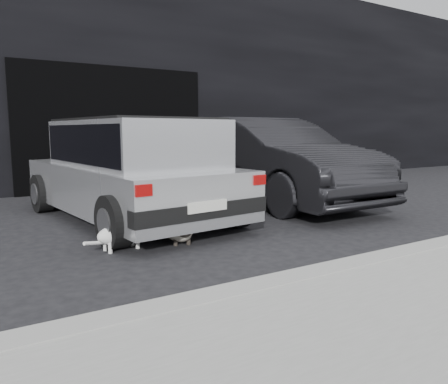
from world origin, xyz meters
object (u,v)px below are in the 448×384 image
second_car (268,160)px  cat_siamese (180,231)px  silver_hatchback (131,166)px  cat_white (124,233)px

second_car → cat_siamese: second_car is taller
silver_hatchback → cat_white: 1.66m
silver_hatchback → second_car: second_car is taller
silver_hatchback → cat_white: size_ratio=5.13×
cat_siamese → cat_white: bearing=6.9°
second_car → cat_siamese: (-2.59, -1.74, -0.61)m
cat_white → silver_hatchback: bearing=150.8°
silver_hatchback → second_car: (2.60, 0.25, -0.03)m
silver_hatchback → cat_siamese: (0.01, -1.49, -0.64)m
silver_hatchback → cat_siamese: bearing=-95.5°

